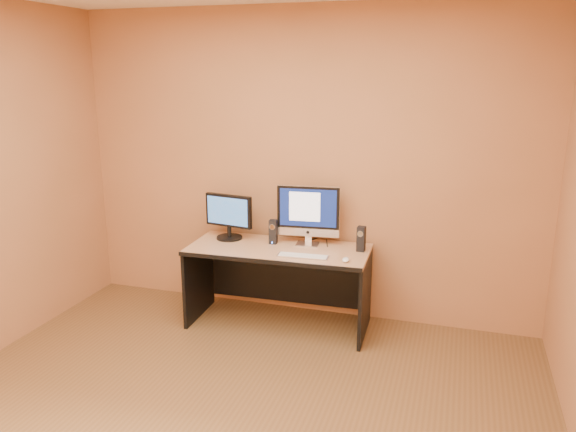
{
  "coord_description": "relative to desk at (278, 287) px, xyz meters",
  "views": [
    {
      "loc": [
        1.27,
        -2.51,
        2.09
      ],
      "look_at": [
        0.02,
        1.52,
        0.98
      ],
      "focal_mm": 35.0,
      "sensor_mm": 36.0,
      "label": 1
    }
  ],
  "objects": [
    {
      "name": "cable_a",
      "position": [
        0.35,
        0.24,
        0.34
      ],
      "size": [
        0.06,
        0.2,
        0.01
      ],
      "primitive_type": "cylinder",
      "rotation": [
        1.57,
        0.0,
        0.27
      ],
      "color": "black",
      "rests_on": "desk"
    },
    {
      "name": "desk",
      "position": [
        0.0,
        0.0,
        0.0
      ],
      "size": [
        1.49,
        0.69,
        0.68
      ],
      "primitive_type": null,
      "rotation": [
        0.0,
        0.0,
        0.03
      ],
      "color": "tan",
      "rests_on": "ground"
    },
    {
      "name": "speaker_left",
      "position": [
        -0.08,
        0.1,
        0.44
      ],
      "size": [
        0.07,
        0.07,
        0.2
      ],
      "primitive_type": null,
      "rotation": [
        0.0,
        0.0,
        0.08
      ],
      "color": "black",
      "rests_on": "desk"
    },
    {
      "name": "walls",
      "position": [
        0.1,
        -1.62,
        0.96
      ],
      "size": [
        4.0,
        4.0,
        2.6
      ],
      "primitive_type": null,
      "color": "#AA6E44",
      "rests_on": "ground"
    },
    {
      "name": "imac",
      "position": [
        0.2,
        0.16,
        0.59
      ],
      "size": [
        0.54,
        0.24,
        0.5
      ],
      "primitive_type": null,
      "rotation": [
        0.0,
        0.0,
        0.1
      ],
      "color": "silver",
      "rests_on": "desk"
    },
    {
      "name": "cable_b",
      "position": [
        0.2,
        0.28,
        0.34
      ],
      "size": [
        0.07,
        0.15,
        0.01
      ],
      "primitive_type": "cylinder",
      "rotation": [
        1.57,
        0.0,
        -0.4
      ],
      "color": "black",
      "rests_on": "desk"
    },
    {
      "name": "second_monitor",
      "position": [
        -0.48,
        0.12,
        0.53
      ],
      "size": [
        0.47,
        0.28,
        0.39
      ],
      "primitive_type": null,
      "rotation": [
        0.0,
        0.0,
        -0.15
      ],
      "color": "black",
      "rests_on": "desk"
    },
    {
      "name": "speaker_right",
      "position": [
        0.66,
        0.12,
        0.44
      ],
      "size": [
        0.07,
        0.07,
        0.2
      ],
      "primitive_type": null,
      "rotation": [
        0.0,
        0.0,
        -0.07
      ],
      "color": "black",
      "rests_on": "desk"
    },
    {
      "name": "mouse",
      "position": [
        0.59,
        -0.17,
        0.36
      ],
      "size": [
        0.06,
        0.1,
        0.03
      ],
      "primitive_type": "ellipsoid",
      "rotation": [
        0.0,
        0.0,
        0.09
      ],
      "color": "white",
      "rests_on": "desk"
    },
    {
      "name": "keyboard",
      "position": [
        0.25,
        -0.16,
        0.35
      ],
      "size": [
        0.4,
        0.13,
        0.02
      ],
      "primitive_type": "cube",
      "rotation": [
        0.0,
        0.0,
        0.06
      ],
      "color": "silver",
      "rests_on": "desk"
    }
  ]
}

